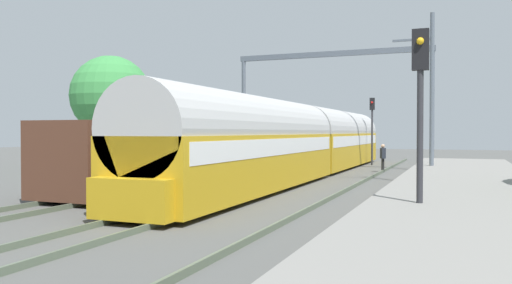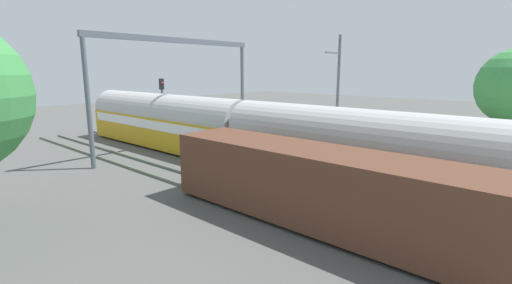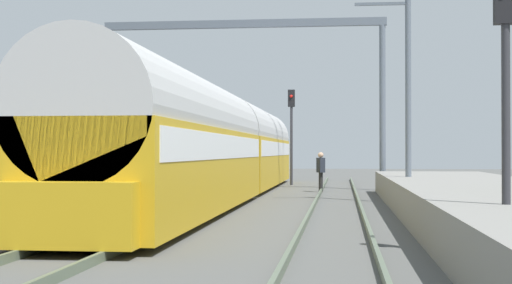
# 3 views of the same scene
# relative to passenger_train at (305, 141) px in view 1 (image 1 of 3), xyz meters

# --- Properties ---
(ground) EXTENTS (120.00, 120.00, 0.00)m
(ground) POSITION_rel_passenger_train_xyz_m (0.00, -11.03, -1.97)
(ground) COLOR #525350
(track_far_west) EXTENTS (1.52, 60.00, 0.16)m
(track_far_west) POSITION_rel_passenger_train_xyz_m (-4.38, -11.03, -1.89)
(track_far_west) COLOR #596552
(track_far_west) RESTS_ON ground
(track_west) EXTENTS (1.52, 60.00, 0.16)m
(track_west) POSITION_rel_passenger_train_xyz_m (0.00, -11.03, -1.89)
(track_west) COLOR #596552
(track_west) RESTS_ON ground
(track_east) EXTENTS (1.52, 60.00, 0.16)m
(track_east) POSITION_rel_passenger_train_xyz_m (4.38, -11.03, -1.89)
(track_east) COLOR #596552
(track_east) RESTS_ON ground
(platform) EXTENTS (4.40, 28.00, 0.90)m
(platform) POSITION_rel_passenger_train_xyz_m (8.20, -9.03, -1.52)
(platform) COLOR gray
(platform) RESTS_ON ground
(passenger_train) EXTENTS (2.93, 32.85, 3.82)m
(passenger_train) POSITION_rel_passenger_train_xyz_m (0.00, 0.00, 0.00)
(passenger_train) COLOR gold
(passenger_train) RESTS_ON ground
(freight_car) EXTENTS (2.80, 13.00, 2.70)m
(freight_car) POSITION_rel_passenger_train_xyz_m (-4.38, -7.92, -0.50)
(freight_car) COLOR #563323
(freight_car) RESTS_ON ground
(person_crossing) EXTENTS (0.40, 0.47, 1.73)m
(person_crossing) POSITION_rel_passenger_train_xyz_m (3.63, 4.42, -0.94)
(person_crossing) COLOR black
(person_crossing) RESTS_ON ground
(railway_signal_near) EXTENTS (0.36, 0.30, 4.73)m
(railway_signal_near) POSITION_rel_passenger_train_xyz_m (7.18, -15.72, 1.08)
(railway_signal_near) COLOR #2D2D33
(railway_signal_near) RESTS_ON ground
(railway_signal_far) EXTENTS (0.36, 0.30, 5.01)m
(railway_signal_far) POSITION_rel_passenger_train_xyz_m (1.92, 11.16, 1.24)
(railway_signal_far) COLOR #2D2D33
(railway_signal_far) RESTS_ON ground
(catenary_gantry) EXTENTS (13.16, 0.28, 7.86)m
(catenary_gantry) POSITION_rel_passenger_train_xyz_m (0.00, 6.23, 3.71)
(catenary_gantry) COLOR slate
(catenary_gantry) RESTS_ON ground
(catenary_pole_east_mid) EXTENTS (1.90, 0.20, 8.00)m
(catenary_pole_east_mid) POSITION_rel_passenger_train_xyz_m (6.73, -2.38, 2.18)
(catenary_pole_east_mid) COLOR slate
(catenary_pole_east_mid) RESTS_ON ground
(tree_west_background) EXTENTS (5.29, 5.29, 7.52)m
(tree_west_background) POSITION_rel_passenger_train_xyz_m (-13.53, 0.54, 2.89)
(tree_west_background) COLOR #4C3826
(tree_west_background) RESTS_ON ground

